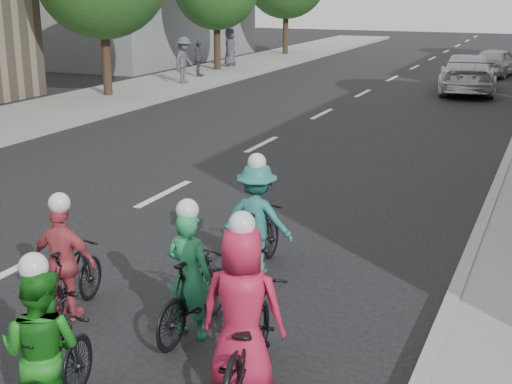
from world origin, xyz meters
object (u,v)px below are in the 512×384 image
Objects in this scene: spectator_0 at (184,60)px; cyclist_3 at (245,327)px; cyclist_1 at (46,363)px; cyclist_4 at (68,272)px; follow_car_trail at (495,62)px; cyclist_0 at (258,227)px; cyclist_5 at (192,287)px; spectator_1 at (199,59)px; spectator_2 at (230,47)px; follow_car_lead at (467,73)px.

cyclist_3 is at bearing -148.89° from spectator_0.
cyclist_3 is at bearing -145.14° from cyclist_1.
cyclist_1 is at bearing 115.71° from cyclist_4.
spectator_0 is (-11.30, -8.80, 0.43)m from follow_car_trail.
cyclist_0 is 1.09× the size of cyclist_4.
cyclist_0 reaches higher than cyclist_5.
cyclist_4 is at bearing -23.13° from cyclist_3.
cyclist_3 reaches higher than cyclist_4.
spectator_0 is at bearing -74.61° from cyclist_1.
cyclist_4 is (-1.28, 1.97, -0.07)m from cyclist_1.
cyclist_0 is at bearing -165.58° from spectator_1.
cyclist_5 is 27.77m from follow_car_trail.
cyclist_5 is 0.92× the size of spectator_2.
spectator_2 is at bearing 9.82° from spectator_0.
cyclist_3 is 28.55m from follow_car_trail.
follow_car_trail is (0.80, 25.70, -0.04)m from cyclist_0.
cyclist_3 is 1.26× the size of spectator_1.
cyclist_3 is at bearing -166.69° from spectator_1.
cyclist_4 is 1.05× the size of spectator_1.
cyclist_4 is at bearing -169.81° from spectator_2.
follow_car_trail is at bearing -102.32° from follow_car_lead.
spectator_0 reaches higher than spectator_1.
follow_car_trail is (2.37, 27.96, 0.05)m from cyclist_4.
spectator_2 is (-11.55, 23.47, 0.39)m from cyclist_0.
spectator_0 reaches higher than cyclist_1.
follow_car_trail is 13.52m from spectator_1.
cyclist_1 reaches higher than follow_car_lead.
follow_car_lead is at bearing -74.50° from spectator_0.
cyclist_5 is at bearing 179.57° from cyclist_4.
spectator_0 reaches higher than cyclist_5.
spectator_2 is at bearing -65.69° from cyclist_0.
spectator_2 reaches higher than cyclist_3.
cyclist_0 is at bearing 97.25° from follow_car_trail.
follow_car_lead is (-0.77, 22.60, 0.08)m from cyclist_3.
cyclist_0 is at bearing 81.49° from follow_car_lead.
spectator_1 is (-9.44, 21.40, 0.33)m from cyclist_4.
cyclist_5 is at bearing 81.71° from follow_car_lead.
spectator_1 reaches higher than cyclist_4.
cyclist_5 is (0.34, 2.17, -0.07)m from cyclist_1.
spectator_1 is at bearing 176.02° from spectator_2.
cyclist_1 is 29.95m from follow_car_trail.
cyclist_1 is 1.04× the size of cyclist_5.
cyclist_5 is 21.71m from spectator_0.
follow_car_lead reaches higher than follow_car_trail.
cyclist_3 is 1.06× the size of spectator_2.
follow_car_lead is at bearing -102.24° from cyclist_4.
follow_car_lead is at bearing -118.41° from spectator_2.
cyclist_3 is at bearing 160.01° from cyclist_4.
spectator_2 is (-11.86, 3.72, 0.33)m from follow_car_lead.
follow_car_lead is 2.77× the size of spectator_2.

